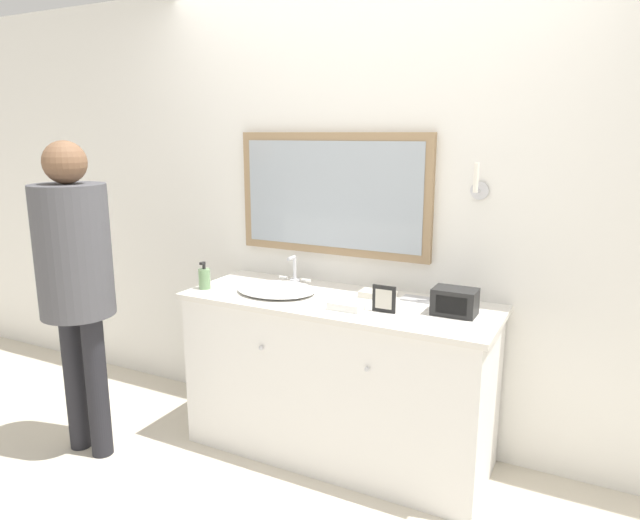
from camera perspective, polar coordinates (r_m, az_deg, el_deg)
ground_plane at (r=3.07m, az=-1.24°, el=-21.52°), size 14.00×14.00×0.00m
wall_back at (r=3.19m, az=4.42°, el=4.55°), size 8.00×0.18×2.55m
vanity_counter at (r=3.12m, az=1.79°, el=-11.66°), size 1.65×0.62×0.87m
sink_basin at (r=3.11m, az=-4.32°, el=-2.88°), size 0.45×0.41×0.17m
soap_bottle at (r=3.22m, az=-11.48°, el=-1.81°), size 0.06×0.06×0.15m
appliance_box at (r=2.79m, az=13.32°, el=-4.08°), size 0.21×0.14×0.13m
picture_frame at (r=2.76m, az=6.42°, el=-3.89°), size 0.12×0.01×0.13m
hand_towel_near_sink at (r=3.02m, az=5.79°, el=-3.43°), size 0.18×0.11×0.03m
hand_towel_far_corner at (r=2.82m, az=2.79°, el=-4.49°), size 0.17×0.14×0.04m
metal_tray at (r=3.01m, az=9.69°, el=-3.85°), size 0.16×0.10×0.01m
person at (r=3.21m, az=-23.33°, el=-0.57°), size 0.38×0.38×1.69m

